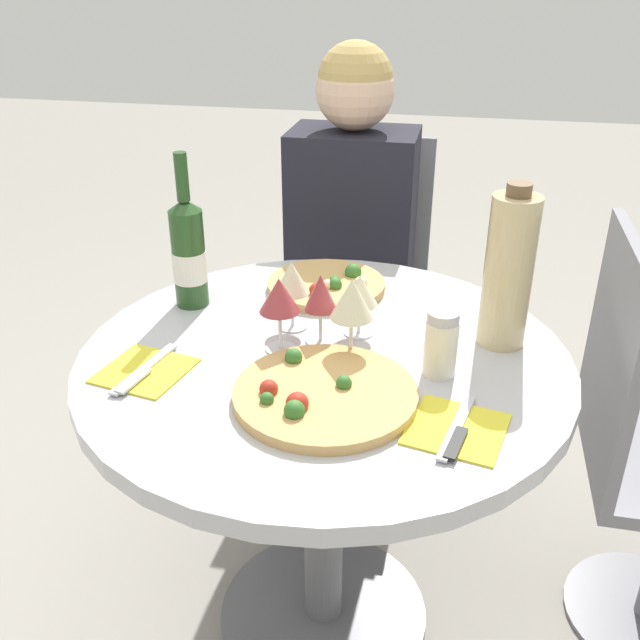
% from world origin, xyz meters
% --- Properties ---
extents(ground_plane, '(12.00, 12.00, 0.00)m').
position_xyz_m(ground_plane, '(0.00, 0.00, 0.00)').
color(ground_plane, gray).
rests_on(ground_plane, ground).
extents(dining_table, '(0.95, 0.95, 0.73)m').
position_xyz_m(dining_table, '(0.00, 0.00, 0.58)').
color(dining_table, slate).
rests_on(dining_table, ground_plane).
extents(chair_behind_diner, '(0.42, 0.42, 0.93)m').
position_xyz_m(chair_behind_diner, '(-0.07, 0.81, 0.45)').
color(chair_behind_diner, slate).
rests_on(chair_behind_diner, ground_plane).
extents(seated_diner, '(0.35, 0.47, 1.22)m').
position_xyz_m(seated_diner, '(-0.07, 0.66, 0.56)').
color(seated_diner, black).
rests_on(seated_diner, ground_plane).
extents(pizza_large, '(0.32, 0.32, 0.05)m').
position_xyz_m(pizza_large, '(0.03, -0.16, 0.74)').
color(pizza_large, tan).
rests_on(pizza_large, dining_table).
extents(pizza_small_far, '(0.27, 0.27, 0.05)m').
position_xyz_m(pizza_small_far, '(-0.05, 0.28, 0.74)').
color(pizza_small_far, tan).
rests_on(pizza_small_far, dining_table).
extents(wine_bottle, '(0.07, 0.07, 0.33)m').
position_xyz_m(wine_bottle, '(-0.33, 0.15, 0.85)').
color(wine_bottle, '#23471E').
rests_on(wine_bottle, dining_table).
extents(tall_carafe, '(0.09, 0.09, 0.32)m').
position_xyz_m(tall_carafe, '(0.33, 0.11, 0.88)').
color(tall_carafe, tan).
rests_on(tall_carafe, dining_table).
extents(sugar_shaker, '(0.06, 0.06, 0.13)m').
position_xyz_m(sugar_shaker, '(0.22, -0.03, 0.79)').
color(sugar_shaker, silver).
rests_on(sugar_shaker, dining_table).
extents(wine_glass_front_right, '(0.08, 0.08, 0.16)m').
position_xyz_m(wine_glass_front_right, '(0.05, -0.01, 0.85)').
color(wine_glass_front_right, silver).
rests_on(wine_glass_front_right, dining_table).
extents(wine_glass_center, '(0.06, 0.06, 0.14)m').
position_xyz_m(wine_glass_center, '(-0.02, 0.04, 0.83)').
color(wine_glass_center, silver).
rests_on(wine_glass_center, dining_table).
extents(wine_glass_back_right, '(0.07, 0.07, 0.13)m').
position_xyz_m(wine_glass_back_right, '(0.05, 0.09, 0.82)').
color(wine_glass_back_right, silver).
rests_on(wine_glass_back_right, dining_table).
extents(wine_glass_back_left, '(0.07, 0.07, 0.14)m').
position_xyz_m(wine_glass_back_left, '(-0.09, 0.09, 0.83)').
color(wine_glass_back_left, silver).
rests_on(wine_glass_back_left, dining_table).
extents(wine_glass_front_left, '(0.08, 0.08, 0.15)m').
position_xyz_m(wine_glass_front_left, '(-0.09, -0.01, 0.84)').
color(wine_glass_front_left, silver).
rests_on(wine_glass_front_left, dining_table).
extents(place_setting_left, '(0.18, 0.19, 0.01)m').
position_xyz_m(place_setting_left, '(-0.31, -0.14, 0.73)').
color(place_setting_left, yellow).
rests_on(place_setting_left, dining_table).
extents(place_setting_right, '(0.18, 0.19, 0.01)m').
position_xyz_m(place_setting_right, '(0.26, -0.21, 0.73)').
color(place_setting_right, yellow).
rests_on(place_setting_right, dining_table).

